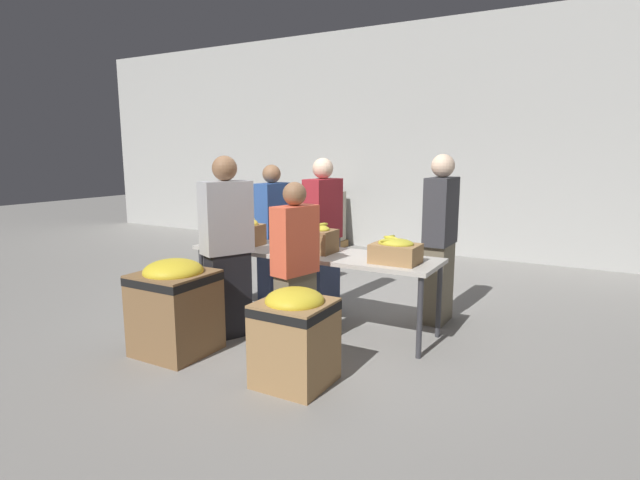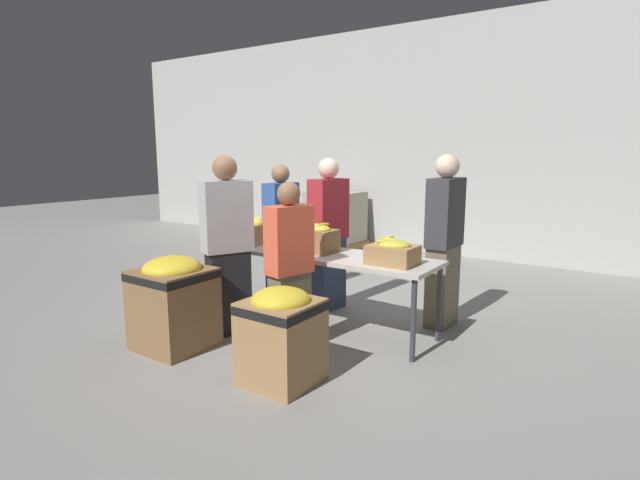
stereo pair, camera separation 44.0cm
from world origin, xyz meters
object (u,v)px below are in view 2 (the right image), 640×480
object	(u,v)px
banana_box_0	(249,230)
volunteer_3	(328,235)
volunteer_0	(290,269)
pallet_stack_0	(336,221)
banana_box_1	(313,237)
volunteer_2	(444,242)
sorting_table	(314,257)
donation_bin_1	(281,333)
donation_bin_0	(174,300)
banana_box_2	(392,252)
volunteer_1	(227,247)
volunteer_4	(281,232)

from	to	relation	value
banana_box_0	volunteer_3	size ratio (longest dim) A/B	0.24
banana_box_0	volunteer_0	bearing A→B (deg)	-31.34
pallet_stack_0	banana_box_1	bearing A→B (deg)	-60.43
banana_box_0	volunteer_2	distance (m)	2.12
sorting_table	volunteer_0	size ratio (longest dim) A/B	1.70
volunteer_2	donation_bin_1	distance (m)	2.11
donation_bin_0	banana_box_2	bearing A→B (deg)	35.25
donation_bin_0	pallet_stack_0	size ratio (longest dim) A/B	0.81
sorting_table	banana_box_1	bearing A→B (deg)	-127.79
volunteer_1	volunteer_0	bearing A→B (deg)	-66.66
banana_box_2	volunteer_2	size ratio (longest dim) A/B	0.24
volunteer_1	donation_bin_0	size ratio (longest dim) A/B	2.05
pallet_stack_0	sorting_table	bearing A→B (deg)	-60.33
donation_bin_0	pallet_stack_0	distance (m)	5.12
pallet_stack_0	volunteer_0	bearing A→B (deg)	-61.99
banana_box_1	pallet_stack_0	size ratio (longest dim) A/B	0.46
banana_box_1	banana_box_2	xyz separation A→B (m)	(0.94, -0.07, -0.03)
volunteer_1	donation_bin_0	world-z (taller)	volunteer_1
volunteer_0	donation_bin_1	bearing A→B (deg)	-135.10
volunteer_1	donation_bin_0	xyz separation A→B (m)	(-0.16, -0.55, -0.42)
donation_bin_0	pallet_stack_0	xyz separation A→B (m)	(-1.40, 4.93, 0.06)
banana_box_1	pallet_stack_0	xyz separation A→B (m)	(-2.10, 3.70, -0.41)
banana_box_2	volunteer_0	world-z (taller)	volunteer_0
sorting_table	donation_bin_1	world-z (taller)	sorting_table
volunteer_0	volunteer_3	size ratio (longest dim) A/B	0.89
sorting_table	banana_box_1	world-z (taller)	banana_box_1
volunteer_2	volunteer_3	size ratio (longest dim) A/B	1.03
banana_box_0	volunteer_3	distance (m)	0.90
banana_box_1	pallet_stack_0	bearing A→B (deg)	119.57
banana_box_1	volunteer_4	size ratio (longest dim) A/B	0.30
sorting_table	volunteer_1	distance (m)	0.89
sorting_table	volunteer_0	distance (m)	0.74
donation_bin_0	volunteer_2	bearing A→B (deg)	47.40
banana_box_2	volunteer_3	world-z (taller)	volunteer_3
banana_box_0	volunteer_4	size ratio (longest dim) A/B	0.25
banana_box_2	donation_bin_1	bearing A→B (deg)	-107.77
banana_box_1	donation_bin_0	world-z (taller)	banana_box_1
volunteer_4	donation_bin_0	world-z (taller)	volunteer_4
sorting_table	banana_box_0	size ratio (longest dim) A/B	6.43
volunteer_4	pallet_stack_0	size ratio (longest dim) A/B	1.56
pallet_stack_0	volunteer_1	bearing A→B (deg)	-70.45
donation_bin_1	volunteer_2	bearing A→B (deg)	74.44
banana_box_0	volunteer_4	bearing A→B (deg)	95.13
sorting_table	donation_bin_0	world-z (taller)	donation_bin_0
donation_bin_1	pallet_stack_0	distance (m)	5.61
volunteer_0	volunteer_3	distance (m)	1.31
banana_box_1	volunteer_3	bearing A→B (deg)	107.29
banana_box_1	volunteer_1	distance (m)	0.87
pallet_stack_0	donation_bin_0	bearing A→B (deg)	-74.18
volunteer_3	donation_bin_0	world-z (taller)	volunteer_3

